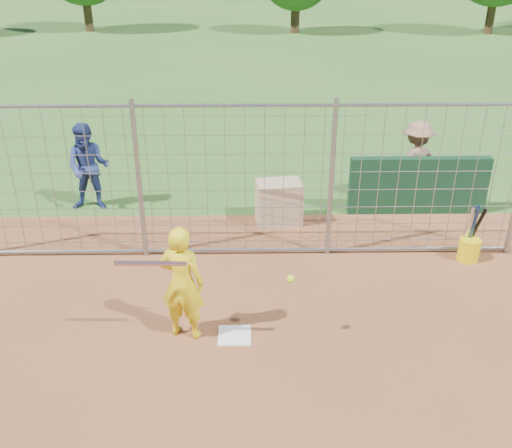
{
  "coord_description": "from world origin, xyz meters",
  "views": [
    {
      "loc": [
        0.18,
        -6.27,
        4.63
      ],
      "look_at": [
        0.3,
        0.8,
        1.15
      ],
      "focal_mm": 40.0,
      "sensor_mm": 36.0,
      "label": 1
    }
  ],
  "objects_px": {
    "bystander_c": "(415,163)",
    "equipment_bin": "(279,203)",
    "bystander_a": "(89,167)",
    "batter": "(182,283)",
    "bucket_with_bats": "(469,246)"
  },
  "relations": [
    {
      "from": "bystander_c",
      "to": "equipment_bin",
      "type": "relative_size",
      "value": 2.09
    },
    {
      "from": "bystander_a",
      "to": "bystander_c",
      "type": "bearing_deg",
      "value": 1.47
    },
    {
      "from": "batter",
      "to": "bucket_with_bats",
      "type": "bearing_deg",
      "value": -141.93
    },
    {
      "from": "batter",
      "to": "equipment_bin",
      "type": "height_order",
      "value": "batter"
    },
    {
      "from": "bystander_c",
      "to": "bucket_with_bats",
      "type": "distance_m",
      "value": 2.38
    },
    {
      "from": "batter",
      "to": "bystander_a",
      "type": "distance_m",
      "value": 4.58
    },
    {
      "from": "bystander_a",
      "to": "bucket_with_bats",
      "type": "distance_m",
      "value": 6.93
    },
    {
      "from": "bystander_a",
      "to": "equipment_bin",
      "type": "relative_size",
      "value": 2.11
    },
    {
      "from": "bystander_c",
      "to": "bucket_with_bats",
      "type": "relative_size",
      "value": 1.71
    },
    {
      "from": "bystander_c",
      "to": "equipment_bin",
      "type": "height_order",
      "value": "bystander_c"
    },
    {
      "from": "bystander_a",
      "to": "equipment_bin",
      "type": "xyz_separation_m",
      "value": [
        3.56,
        -0.69,
        -0.45
      ]
    },
    {
      "from": "batter",
      "to": "bucket_with_bats",
      "type": "relative_size",
      "value": 1.63
    },
    {
      "from": "bystander_a",
      "to": "batter",
      "type": "bearing_deg",
      "value": -61.75
    },
    {
      "from": "bystander_c",
      "to": "bucket_with_bats",
      "type": "xyz_separation_m",
      "value": [
        0.35,
        -2.27,
        -0.59
      ]
    },
    {
      "from": "batter",
      "to": "bucket_with_bats",
      "type": "distance_m",
      "value": 4.84
    }
  ]
}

